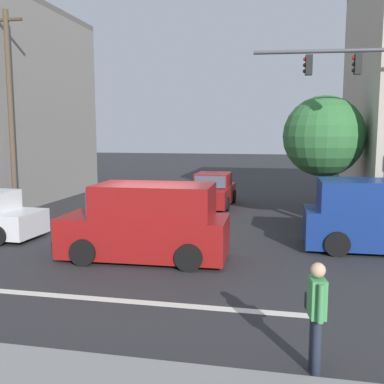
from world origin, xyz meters
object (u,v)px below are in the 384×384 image
(street_tree, at_px, (324,137))
(van_crossing_leftbound, at_px, (148,224))
(pedestrian_foreground_with_bag, at_px, (316,310))
(utility_pole_near_left, at_px, (11,112))
(traffic_light_mast, at_px, (380,110))
(sedan_approaching_near, at_px, (213,191))
(van_waiting_far, at_px, (381,217))

(street_tree, bearing_deg, van_crossing_leftbound, -131.49)
(van_crossing_leftbound, xyz_separation_m, pedestrian_foreground_with_bag, (4.20, -5.19, -0.05))
(utility_pole_near_left, bearing_deg, traffic_light_mast, -8.46)
(sedan_approaching_near, bearing_deg, street_tree, -37.24)
(traffic_light_mast, height_order, van_waiting_far, traffic_light_mast)
(van_waiting_far, bearing_deg, traffic_light_mast, 95.72)
(street_tree, distance_m, van_waiting_far, 4.40)
(van_crossing_leftbound, bearing_deg, traffic_light_mast, 24.78)
(sedan_approaching_near, relative_size, pedestrian_foreground_with_bag, 2.46)
(utility_pole_near_left, bearing_deg, sedan_approaching_near, 28.95)
(traffic_light_mast, bearing_deg, van_crossing_leftbound, -155.22)
(street_tree, distance_m, pedestrian_foreground_with_bag, 11.21)
(van_waiting_far, xyz_separation_m, pedestrian_foreground_with_bag, (-2.32, -7.49, -0.05))
(street_tree, height_order, van_waiting_far, street_tree)
(sedan_approaching_near, xyz_separation_m, pedestrian_foreground_with_bag, (3.86, -14.51, 0.24))
(utility_pole_near_left, bearing_deg, street_tree, 3.15)
(van_waiting_far, bearing_deg, van_crossing_leftbound, -160.64)
(street_tree, height_order, utility_pole_near_left, utility_pole_near_left)
(street_tree, xyz_separation_m, sedan_approaching_near, (-4.72, 3.59, -2.64))
(utility_pole_near_left, height_order, van_crossing_leftbound, utility_pole_near_left)
(utility_pole_near_left, height_order, van_waiting_far, utility_pole_near_left)
(traffic_light_mast, distance_m, van_waiting_far, 3.24)
(street_tree, xyz_separation_m, van_waiting_far, (1.46, -3.43, -2.34))
(sedan_approaching_near, bearing_deg, pedestrian_foreground_with_bag, -75.09)
(street_tree, distance_m, van_crossing_leftbound, 7.99)
(street_tree, bearing_deg, sedan_approaching_near, 142.76)
(utility_pole_near_left, xyz_separation_m, sedan_approaching_near, (7.73, 4.28, -3.62))
(traffic_light_mast, bearing_deg, pedestrian_foreground_with_bag, -105.39)
(sedan_approaching_near, distance_m, van_waiting_far, 9.36)
(pedestrian_foreground_with_bag, bearing_deg, van_waiting_far, 72.79)
(utility_pole_near_left, distance_m, traffic_light_mast, 13.99)
(sedan_approaching_near, height_order, van_crossing_leftbound, van_crossing_leftbound)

